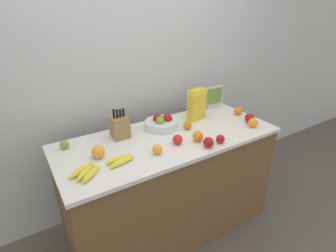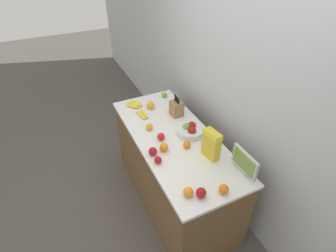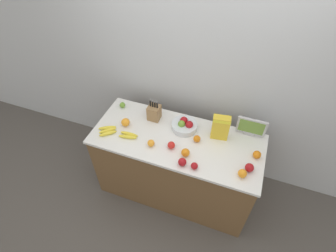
% 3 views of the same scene
% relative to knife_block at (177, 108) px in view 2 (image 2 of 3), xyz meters
% --- Properties ---
extents(ground_plane, '(14.00, 14.00, 0.00)m').
position_rel_knife_block_xyz_m(ground_plane, '(0.33, -0.20, -1.02)').
color(ground_plane, '#514C47').
extents(wall_back, '(9.00, 0.06, 2.60)m').
position_rel_knife_block_xyz_m(wall_back, '(0.33, 0.39, 0.28)').
color(wall_back, silver).
rests_on(wall_back, ground_plane).
extents(counter, '(1.74, 0.74, 0.93)m').
position_rel_knife_block_xyz_m(counter, '(0.33, -0.20, -0.55)').
color(counter, brown).
rests_on(counter, ground_plane).
extents(knife_block, '(0.13, 0.12, 0.27)m').
position_rel_knife_block_xyz_m(knife_block, '(0.00, 0.00, 0.00)').
color(knife_block, '#937047').
rests_on(knife_block, counter).
extents(small_monitor, '(0.29, 0.03, 0.22)m').
position_rel_knife_block_xyz_m(small_monitor, '(1.00, 0.11, 0.03)').
color(small_monitor, '#B7B7BC').
rests_on(small_monitor, counter).
extents(cereal_box, '(0.18, 0.10, 0.28)m').
position_rel_knife_block_xyz_m(cereal_box, '(0.72, -0.03, 0.06)').
color(cereal_box, gold).
rests_on(cereal_box, counter).
extents(fruit_bowl, '(0.27, 0.27, 0.12)m').
position_rel_knife_block_xyz_m(fruit_bowl, '(0.35, -0.03, -0.04)').
color(fruit_bowl, silver).
rests_on(fruit_bowl, counter).
extents(banana_bunch_left, '(0.20, 0.10, 0.04)m').
position_rel_knife_block_xyz_m(banana_bunch_left, '(-0.14, -0.34, -0.07)').
color(banana_bunch_left, yellow).
rests_on(banana_bunch_left, counter).
extents(banana_bunch_right, '(0.22, 0.20, 0.04)m').
position_rel_knife_block_xyz_m(banana_bunch_right, '(-0.38, -0.36, -0.07)').
color(banana_bunch_right, yellow).
rests_on(banana_bunch_right, counter).
extents(apple_middle, '(0.08, 0.08, 0.08)m').
position_rel_knife_block_xyz_m(apple_middle, '(1.06, -0.34, -0.05)').
color(apple_middle, '#A31419').
rests_on(apple_middle, counter).
extents(apple_leftmost, '(0.06, 0.06, 0.06)m').
position_rel_knife_block_xyz_m(apple_leftmost, '(-0.41, 0.04, -0.06)').
color(apple_leftmost, '#6B9E33').
rests_on(apple_leftmost, counter).
extents(apple_near_bananas, '(0.07, 0.07, 0.07)m').
position_rel_knife_block_xyz_m(apple_near_bananas, '(0.31, -0.33, -0.05)').
color(apple_near_bananas, red).
rests_on(apple_near_bananas, counter).
extents(apple_rear, '(0.08, 0.08, 0.08)m').
position_rel_knife_block_xyz_m(apple_rear, '(0.48, -0.49, -0.05)').
color(apple_rear, '#A31419').
rests_on(apple_rear, counter).
extents(apple_rightmost, '(0.07, 0.07, 0.07)m').
position_rel_knife_block_xyz_m(apple_rightmost, '(0.59, -0.48, -0.05)').
color(apple_rightmost, '#A31419').
rests_on(apple_rightmost, counter).
extents(orange_back_center, '(0.07, 0.07, 0.07)m').
position_rel_knife_block_xyz_m(orange_back_center, '(0.12, -0.37, -0.05)').
color(orange_back_center, orange).
rests_on(orange_back_center, counter).
extents(orange_mid_right, '(0.08, 0.08, 0.08)m').
position_rel_knife_block_xyz_m(orange_mid_right, '(1.11, -0.16, -0.05)').
color(orange_mid_right, orange).
rests_on(orange_mid_right, counter).
extents(orange_front_right, '(0.08, 0.08, 0.08)m').
position_rel_knife_block_xyz_m(orange_front_right, '(1.01, -0.42, -0.05)').
color(orange_front_right, orange).
rests_on(orange_front_right, counter).
extents(orange_by_cereal, '(0.09, 0.09, 0.09)m').
position_rel_knife_block_xyz_m(orange_by_cereal, '(-0.24, -0.21, -0.04)').
color(orange_by_cereal, orange).
rests_on(orange_by_cereal, counter).
extents(orange_front_left, '(0.08, 0.08, 0.08)m').
position_rel_knife_block_xyz_m(orange_front_left, '(0.47, -0.37, -0.05)').
color(orange_front_left, orange).
rests_on(orange_front_left, counter).
extents(orange_mid_left, '(0.07, 0.07, 0.07)m').
position_rel_knife_block_xyz_m(orange_mid_left, '(0.52, -0.16, -0.05)').
color(orange_mid_left, orange).
rests_on(orange_mid_left, counter).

